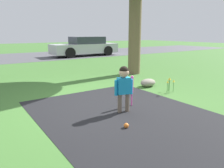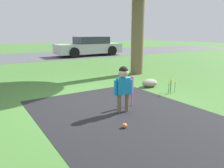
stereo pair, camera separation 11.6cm
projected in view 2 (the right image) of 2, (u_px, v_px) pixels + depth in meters
name	position (u px, v px, depth m)	size (l,w,h in m)	color
ground_plane	(98.00, 102.00, 4.90)	(60.00, 60.00, 0.00)	#3D6B2D
driveway_strip	(194.00, 151.00, 2.88)	(3.03, 7.00, 0.01)	black
street_strip	(14.00, 57.00, 13.72)	(40.00, 6.00, 0.01)	#4C4C51
child	(123.00, 83.00, 4.17)	(0.36, 0.20, 0.91)	#6B5B4C
baseball_bat	(132.00, 86.00, 4.57)	(0.06, 0.06, 0.66)	#E54CA5
sports_ball	(125.00, 126.00, 3.57)	(0.08, 0.08, 0.08)	orange
parked_car	(89.00, 47.00, 14.69)	(4.43, 1.82, 1.26)	#B7B7BC
flower_bed	(172.00, 81.00, 5.61)	(0.31, 0.28, 0.43)	#38702D
edging_rock	(150.00, 83.00, 6.28)	(0.49, 0.34, 0.23)	gray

